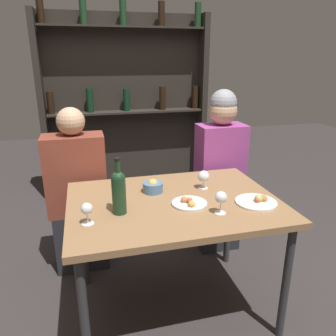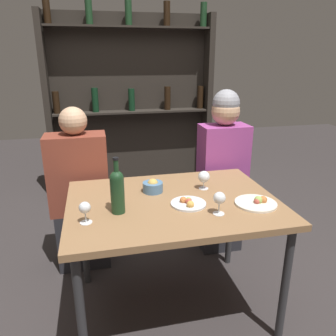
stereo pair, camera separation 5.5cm
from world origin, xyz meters
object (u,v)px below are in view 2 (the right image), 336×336
Objects in this scene: seated_person_right at (222,174)px; wine_glass_1 at (204,177)px; food_plate_1 at (257,203)px; food_plate_0 at (188,203)px; snack_bowl at (153,186)px; seated_person_left at (80,196)px; wine_bottle at (117,189)px; wine_glass_0 at (219,199)px; wine_glass_2 at (85,209)px.

wine_glass_1 is at bearing -123.61° from seated_person_right.
seated_person_right is (0.10, 0.76, -0.11)m from food_plate_1.
seated_person_right reaches higher than wine_glass_1.
wine_glass_1 reaches higher than food_plate_0.
snack_bowl is 0.68m from seated_person_left.
food_plate_1 is at bearing -37.74° from seated_person_left.
wine_bottle is 2.44× the size of wine_glass_0.
wine_glass_2 is 0.81m from seated_person_left.
wine_glass_2 is (-0.67, 0.05, -0.01)m from wine_glass_0.
wine_glass_0 is 0.53× the size of food_plate_1.
wine_bottle is 1.30× the size of food_plate_1.
seated_person_left is at bearing 131.67° from wine_glass_0.
wine_glass_2 is (-0.16, -0.08, -0.05)m from wine_bottle.
snack_bowl is (-0.53, 0.30, 0.02)m from food_plate_1.
wine_glass_0 reaches higher than food_plate_1.
food_plate_0 is (-0.16, -0.20, -0.06)m from wine_glass_1.
food_plate_1 is 1.90× the size of snack_bowl.
seated_person_right is (0.48, 0.68, -0.11)m from food_plate_0.
snack_bowl reaches higher than food_plate_0.
snack_bowl is at bearing 127.23° from wine_glass_0.
food_plate_0 is at bearing -48.30° from seated_person_left.
seated_person_right is at bearing 35.85° from snack_bowl.
wine_glass_1 is 0.10× the size of seated_person_left.
food_plate_1 is (0.37, -0.07, -0.00)m from food_plate_0.
seated_person_right is (1.08, 0.00, 0.08)m from seated_person_left.
wine_glass_1 is 0.76m from wine_glass_2.
wine_glass_0 is 0.67m from wine_glass_2.
wine_glass_0 is at bearing -52.77° from snack_bowl.
food_plate_1 is 1.25m from seated_person_left.
snack_bowl is 0.10× the size of seated_person_left.
wine_glass_0 reaches higher than wine_glass_2.
seated_person_right is at bearing 56.39° from wine_glass_1.
snack_bowl is (-0.31, 0.02, -0.04)m from wine_glass_1.
wine_glass_1 is at bearing -4.27° from snack_bowl.
food_plate_0 is at bearing -124.84° from seated_person_right.
seated_person_left is (-0.06, 0.77, -0.26)m from wine_glass_2.
seated_person_left is at bearing 180.00° from seated_person_right.
seated_person_right is at bearing 37.00° from wine_glass_2.
wine_glass_0 reaches higher than food_plate_0.
wine_glass_0 is 0.34m from wine_glass_1.
seated_person_right is (0.63, 0.46, -0.13)m from snack_bowl.
wine_glass_2 is 0.92m from food_plate_1.
wine_glass_2 reaches higher than food_plate_0.
wine_glass_1 is 0.36m from food_plate_1.
wine_glass_0 reaches higher than wine_glass_1.
snack_bowl is (0.22, 0.23, -0.09)m from wine_bottle.
seated_person_left is at bearing 94.80° from wine_glass_2.
wine_bottle is 0.33m from snack_bowl.
food_plate_1 is (0.25, 0.06, -0.07)m from wine_glass_0.
snack_bowl is 0.79m from seated_person_right.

